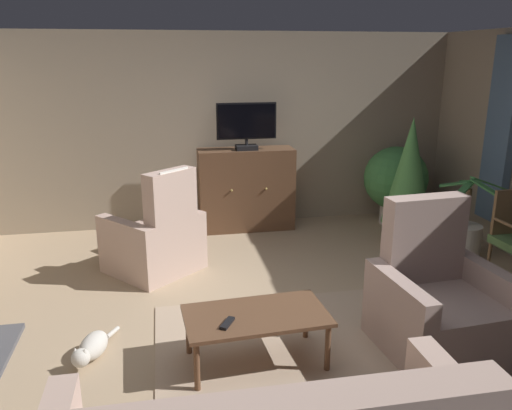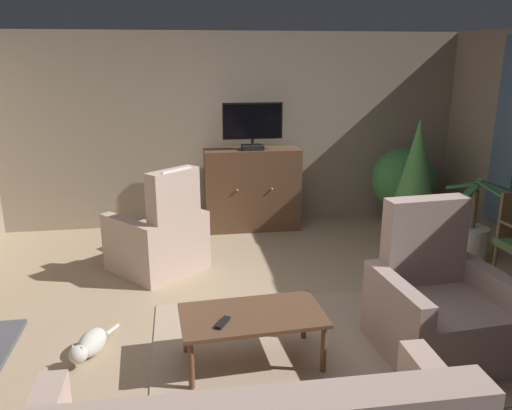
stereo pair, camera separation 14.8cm
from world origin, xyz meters
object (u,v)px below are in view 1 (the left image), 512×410
(potted_plant_small_fern_corner, at_px, (396,180))
(tv_cabinet, at_px, (246,191))
(armchair_facing_sofa, at_px, (156,240))
(potted_plant_on_hearth_side, at_px, (409,177))
(potted_plant_tall_palm_by_window, at_px, (464,238))
(cat, at_px, (92,348))
(armchair_in_far_corner, at_px, (439,305))
(coffee_table, at_px, (256,319))
(tv_remote, at_px, (227,323))
(television, at_px, (246,125))

(potted_plant_small_fern_corner, bearing_deg, tv_cabinet, 175.18)
(armchair_facing_sofa, xyz_separation_m, potted_plant_on_hearth_side, (3.03, 0.31, 0.49))
(potted_plant_tall_palm_by_window, height_order, cat, potted_plant_tall_palm_by_window)
(tv_cabinet, height_order, armchair_in_far_corner, armchair_in_far_corner)
(potted_plant_tall_palm_by_window, bearing_deg, cat, -161.25)
(tv_cabinet, distance_m, coffee_table, 3.17)
(coffee_table, height_order, potted_plant_tall_palm_by_window, potted_plant_tall_palm_by_window)
(potted_plant_small_fern_corner, bearing_deg, armchair_facing_sofa, -161.89)
(potted_plant_small_fern_corner, bearing_deg, cat, -144.31)
(tv_remote, bearing_deg, potted_plant_small_fern_corner, -11.55)
(cat, bearing_deg, potted_plant_on_hearth_side, 28.66)
(cat, bearing_deg, television, 58.86)
(television, bearing_deg, armchair_facing_sofa, -135.30)
(tv_cabinet, relative_size, potted_plant_tall_palm_by_window, 1.30)
(television, relative_size, potted_plant_on_hearth_side, 0.49)
(cat, bearing_deg, tv_remote, -21.49)
(armchair_facing_sofa, bearing_deg, potted_plant_small_fern_corner, 18.11)
(tv_cabinet, relative_size, armchair_in_far_corner, 1.06)
(tv_cabinet, distance_m, cat, 3.35)
(tv_remote, bearing_deg, cat, 98.49)
(tv_remote, xyz_separation_m, armchair_in_far_corner, (1.70, 0.09, -0.06))
(tv_cabinet, xyz_separation_m, tv_remote, (-0.69, -3.25, -0.10))
(tv_remote, relative_size, armchair_facing_sofa, 0.14)
(tv_cabinet, distance_m, potted_plant_tall_palm_by_window, 2.75)
(armchair_facing_sofa, bearing_deg, coffee_table, -68.90)
(tv_remote, height_order, armchair_facing_sofa, armchair_facing_sofa)
(coffee_table, relative_size, cat, 1.76)
(television, distance_m, armchair_in_far_corner, 3.44)
(armchair_in_far_corner, bearing_deg, armchair_facing_sofa, 138.71)
(potted_plant_on_hearth_side, xyz_separation_m, cat, (-3.54, -1.93, -0.75))
(television, distance_m, coffee_table, 3.28)
(television, height_order, potted_plant_small_fern_corner, television)
(tv_cabinet, relative_size, armchair_facing_sofa, 1.07)
(potted_plant_tall_palm_by_window, relative_size, cat, 1.54)
(television, height_order, potted_plant_tall_palm_by_window, television)
(television, xyz_separation_m, cat, (-1.69, -2.80, -1.31))
(armchair_facing_sofa, bearing_deg, tv_cabinet, 45.96)
(armchair_facing_sofa, height_order, cat, armchair_facing_sofa)
(tv_cabinet, xyz_separation_m, television, (-0.00, -0.05, 0.89))
(potted_plant_small_fern_corner, bearing_deg, potted_plant_on_hearth_side, -104.96)
(tv_cabinet, height_order, potted_plant_small_fern_corner, tv_cabinet)
(tv_cabinet, height_order, coffee_table, tv_cabinet)
(television, bearing_deg, tv_cabinet, 90.00)
(coffee_table, bearing_deg, potted_plant_small_fern_corner, 49.88)
(television, xyz_separation_m, potted_plant_tall_palm_by_window, (2.29, -1.45, -1.16))
(television, height_order, coffee_table, television)
(armchair_facing_sofa, distance_m, potted_plant_on_hearth_side, 3.09)
(tv_remote, bearing_deg, tv_cabinet, 18.08)
(tv_remote, xyz_separation_m, potted_plant_tall_palm_by_window, (2.97, 1.75, -0.18))
(potted_plant_on_hearth_side, distance_m, potted_plant_tall_palm_by_window, 0.95)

